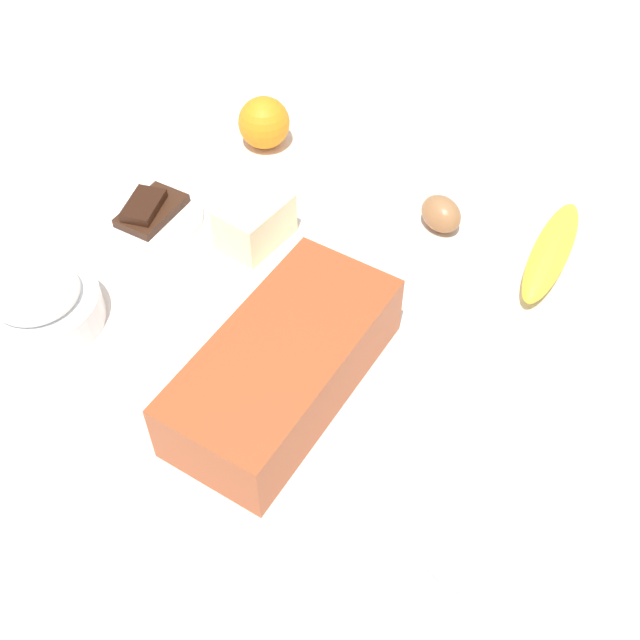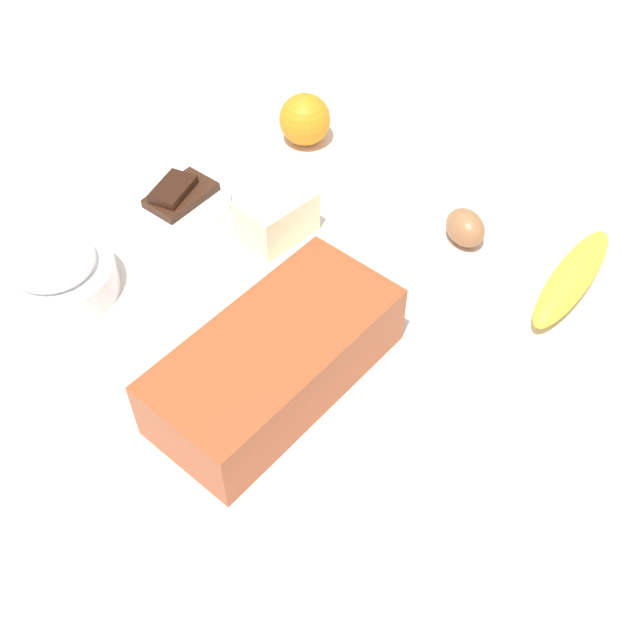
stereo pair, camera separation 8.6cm
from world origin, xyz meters
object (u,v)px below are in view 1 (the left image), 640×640
at_px(flour_bowl, 40,304).
at_px(chocolate_plate, 152,214).
at_px(egg_near_butter, 439,213).
at_px(butter_block, 255,222).
at_px(loaf_pan, 284,365).
at_px(orange_fruit, 264,123).
at_px(banana, 551,251).
at_px(sugar_bowl, 472,549).

distance_m(flour_bowl, chocolate_plate, 0.20).
bearing_deg(egg_near_butter, butter_block, -45.37).
height_order(loaf_pan, egg_near_butter, loaf_pan).
bearing_deg(butter_block, orange_fruit, -142.26).
height_order(loaf_pan, banana, loaf_pan).
distance_m(orange_fruit, egg_near_butter, 0.29).
bearing_deg(orange_fruit, butter_block, 37.74).
height_order(sugar_bowl, banana, sugar_bowl).
relative_size(loaf_pan, egg_near_butter, 5.03).
xyz_separation_m(loaf_pan, chocolate_plate, (-0.10, -0.31, -0.03)).
bearing_deg(banana, egg_near_butter, -78.84).
bearing_deg(loaf_pan, flour_bowl, -76.95).
bearing_deg(flour_bowl, butter_block, 158.83).
bearing_deg(sugar_bowl, orange_fruit, -122.72).
bearing_deg(banana, sugar_bowl, 17.72).
distance_m(flour_bowl, orange_fruit, 0.41).
bearing_deg(flour_bowl, sugar_bowl, 95.61).
relative_size(sugar_bowl, orange_fruit, 1.87).
distance_m(loaf_pan, orange_fruit, 0.43).
bearing_deg(loaf_pan, chocolate_plate, -114.28).
relative_size(orange_fruit, egg_near_butter, 1.25).
xyz_separation_m(orange_fruit, egg_near_butter, (-0.01, 0.29, -0.01)).
bearing_deg(orange_fruit, egg_near_butter, 91.64).
relative_size(banana, egg_near_butter, 3.26).
bearing_deg(loaf_pan, sugar_bowl, 73.05).
xyz_separation_m(loaf_pan, egg_near_butter, (-0.32, -0.01, -0.02)).
xyz_separation_m(loaf_pan, banana, (-0.35, 0.13, -0.02)).
distance_m(loaf_pan, flour_bowl, 0.30).
relative_size(orange_fruit, chocolate_plate, 0.56).
height_order(loaf_pan, flour_bowl, loaf_pan).
bearing_deg(orange_fruit, chocolate_plate, -2.13).
xyz_separation_m(orange_fruit, chocolate_plate, (0.21, -0.01, -0.03)).
bearing_deg(chocolate_plate, flour_bowl, 8.78).
height_order(butter_block, chocolate_plate, butter_block).
bearing_deg(egg_near_butter, loaf_pan, 2.24).
bearing_deg(loaf_pan, banana, 152.72).
bearing_deg(egg_near_butter, banana, 101.16).
xyz_separation_m(banana, orange_fruit, (0.04, -0.43, 0.02)).
relative_size(butter_block, chocolate_plate, 0.69).
relative_size(loaf_pan, sugar_bowl, 2.14).
distance_m(sugar_bowl, egg_near_butter, 0.46).
height_order(banana, butter_block, butter_block).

